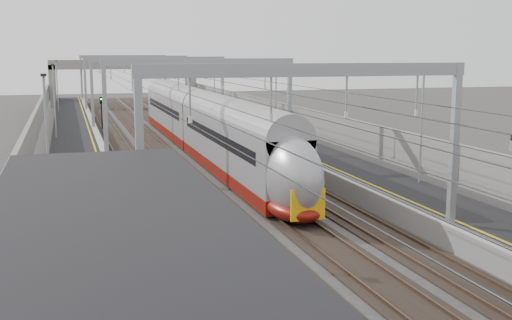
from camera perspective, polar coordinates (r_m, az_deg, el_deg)
platform_left at (r=45.94m, az=-15.43°, el=-0.19°), size 4.00×120.00×1.00m
platform_right at (r=48.87m, az=3.66°, el=0.70°), size 4.00×120.00×1.00m
tracks at (r=46.82m, az=-5.58°, el=-0.27°), size 11.40×140.00×0.20m
overhead_line at (r=52.69m, az=-7.07°, el=7.46°), size 13.00×140.00×6.60m
overbridge at (r=100.73m, az=-11.67°, el=7.82°), size 22.00×2.20×6.90m
wall_left at (r=45.83m, az=-19.49°, el=0.97°), size 0.30×120.00×3.20m
wall_right at (r=49.90m, az=7.13°, el=2.11°), size 0.30×120.00×3.20m
train at (r=49.46m, az=-4.51°, el=2.56°), size 2.58×46.99×4.08m
signal_green at (r=68.36m, az=-13.58°, el=4.60°), size 0.32×0.32×3.48m
signal_red_near at (r=70.07m, az=-6.72°, el=4.91°), size 0.32×0.32×3.48m
signal_red_far at (r=72.61m, az=-5.30°, el=5.09°), size 0.32×0.32×3.48m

